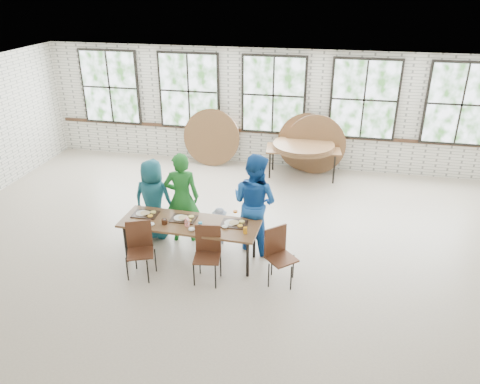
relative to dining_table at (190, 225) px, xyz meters
The scene contains 13 objects.
room 4.97m from the dining_table, 81.32° to the left, with size 12.00×12.00×12.00m.
dining_table is the anchor object (origin of this frame).
chair_near_left 0.90m from the dining_table, 140.46° to the right, with size 0.54×0.53×0.95m.
chair_near_right 0.67m from the dining_table, 46.46° to the right, with size 0.47×0.46×0.95m.
chair_spare 1.61m from the dining_table, 10.11° to the right, with size 0.58×0.58×0.95m.
adult_teal 1.12m from the dining_table, 144.45° to the left, with size 0.76×0.50×1.57m, color #1A5D64.
adult_green 0.76m from the dining_table, 117.86° to the left, with size 0.64×0.42×1.75m, color #1A6421.
toddler 0.81m from the dining_table, 60.66° to the left, with size 0.47×0.27×0.73m, color #162A47.
adult_blue 1.23m from the dining_table, 32.54° to the left, with size 0.89×0.69×1.83m, color #164A9A.
storage_table 4.48m from the dining_table, 69.19° to the left, with size 1.87×0.93×0.74m.
tabletop_clutter 0.12m from the dining_table, 22.24° to the right, with size 2.12×0.62×0.11m.
round_tops_stacked 4.48m from the dining_table, 69.19° to the left, with size 1.50×1.50×0.13m.
round_tops_leaning 4.63m from the dining_table, 78.87° to the left, with size 4.19×0.33×1.50m.
Camera 1 is at (1.58, -7.07, 4.61)m, focal length 35.00 mm.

